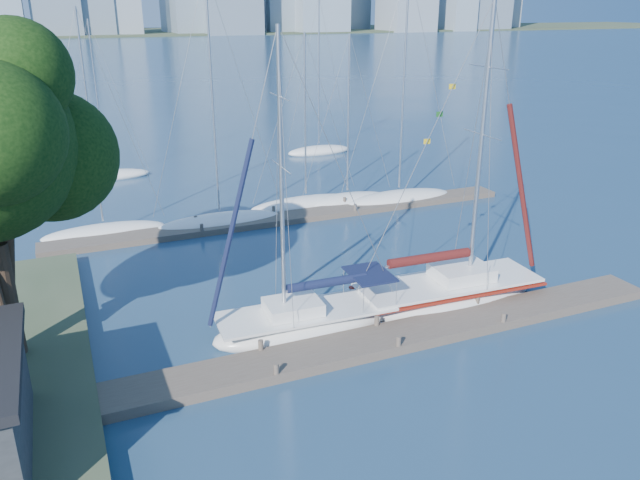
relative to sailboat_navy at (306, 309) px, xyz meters
name	(u,v)px	position (x,y,z in m)	size (l,w,h in m)	color
ground	(387,344)	(2.59, -2.28, -1.02)	(700.00, 700.00, 0.00)	#173349
near_dock	(387,339)	(2.59, -2.28, -0.82)	(26.00, 2.00, 0.40)	brown
far_dock	(293,217)	(4.59, 13.72, -0.84)	(30.00, 1.80, 0.36)	brown
far_shore	(67,34)	(2.59, 317.72, -1.02)	(800.00, 100.00, 1.50)	#38472D
sailboat_navy	(306,309)	(0.00, 0.00, 0.00)	(8.07, 2.94, 12.71)	white
sailboat_maroon	(449,282)	(6.98, -0.05, -0.01)	(9.22, 3.38, 13.68)	white
bg_boat_0	(104,231)	(-6.68, 15.41, -0.78)	(7.15, 2.25, 13.03)	white
bg_boat_1	(220,221)	(0.05, 14.42, -0.74)	(8.09, 3.20, 15.04)	white
bg_boat_2	(306,204)	(6.33, 15.83, -0.78)	(8.05, 3.24, 11.57)	white
bg_boat_3	(347,201)	(9.17, 15.35, -0.76)	(6.54, 2.43, 11.46)	white
bg_boat_4	(399,198)	(12.63, 14.36, -0.72)	(8.42, 3.90, 15.49)	white
bg_boat_6	(107,176)	(-5.30, 28.87, -0.78)	(6.85, 4.17, 12.17)	white
bg_boat_7	(319,150)	(13.53, 30.59, -0.74)	(6.07, 2.28, 13.87)	white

